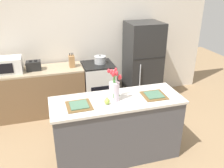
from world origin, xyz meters
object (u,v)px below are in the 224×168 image
microwave (8,65)px  toaster (34,66)px  refrigerator (143,63)px  flower_vase (114,89)px  cooking_pot (100,60)px  pear_figurine (107,101)px  stove_range (98,85)px  knife_block (72,61)px  plate_setting_left (79,105)px  plate_setting_right (154,95)px

microwave → toaster: bearing=-0.6°
refrigerator → flower_vase: refrigerator is taller
cooking_pot → microwave: microwave is taller
pear_figurine → stove_range: bearing=81.1°
toaster → knife_block: 0.69m
flower_vase → cooking_pot: size_ratio=1.93×
knife_block → microwave: bearing=178.9°
pear_figurine → plate_setting_left: pear_figurine is taller
pear_figurine → plate_setting_left: size_ratio=0.37×
plate_setting_right → microwave: microwave is taller
flower_vase → pear_figurine: bearing=-145.3°
stove_range → cooking_pot: size_ratio=3.90×
stove_range → knife_block: size_ratio=3.34×
refrigerator → pear_figurine: refrigerator is taller
flower_vase → plate_setting_right: bearing=-3.4°
refrigerator → toaster: 2.15m
stove_range → cooking_pot: 0.53m
plate_setting_left → stove_range: bearing=69.2°
pear_figurine → plate_setting_right: pear_figurine is taller
stove_range → plate_setting_right: 1.77m
stove_range → knife_block: knife_block is taller
flower_vase → plate_setting_left: bearing=-176.0°
toaster → cooking_pot: 1.25m
toaster → cooking_pot: bearing=1.9°
stove_range → plate_setting_left: bearing=-110.8°
flower_vase → pear_figurine: (-0.12, -0.09, -0.12)m
plate_setting_right → microwave: size_ratio=0.68×
stove_range → toaster: toaster is taller
flower_vase → microwave: (-1.48, 1.61, -0.07)m
flower_vase → toaster: 1.92m
flower_vase → cooking_pot: bearing=83.2°
toaster → knife_block: (0.69, -0.02, 0.03)m
microwave → refrigerator: bearing=0.0°
refrigerator → plate_setting_left: (-1.57, -1.64, 0.12)m
microwave → knife_block: size_ratio=1.78×
flower_vase → microwave: 2.19m
flower_vase → plate_setting_left: flower_vase is taller
plate_setting_right → microwave: bearing=141.3°
stove_range → microwave: microwave is taller
stove_range → flower_vase: 1.74m
plate_setting_right → toaster: toaster is taller
toaster → stove_range: bearing=0.2°
pear_figurine → toaster: toaster is taller
plate_setting_left → cooking_pot: size_ratio=1.41×
cooking_pot → microwave: size_ratio=0.48×
plate_setting_left → toaster: size_ratio=1.16×
plate_setting_left → plate_setting_right: 1.05m
stove_range → flower_vase: bearing=-95.1°
flower_vase → microwave: flower_vase is taller
stove_range → refrigerator: size_ratio=0.54×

